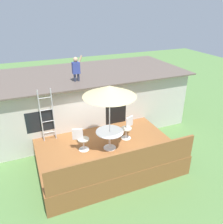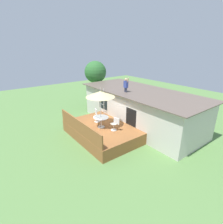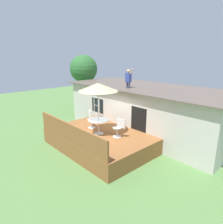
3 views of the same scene
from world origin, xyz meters
name	(u,v)px [view 3 (image 3 of 3)]	position (x,y,z in m)	size (l,w,h in m)	color
ground_plane	(101,147)	(0.00, 0.00, 0.00)	(40.00, 40.00, 0.00)	#567F42
house	(146,109)	(0.00, 3.60, 1.40)	(10.50, 4.50, 2.79)	beige
deck	(101,140)	(0.00, 0.00, 0.40)	(5.29, 3.72, 0.80)	brown
deck_railing	(70,133)	(0.00, -1.81, 1.25)	(5.19, 0.08, 0.90)	brown
patio_table	(99,123)	(0.07, -0.20, 1.39)	(1.04, 1.04, 0.74)	silver
patio_umbrella	(98,87)	(0.07, -0.20, 3.15)	(1.90, 1.90, 2.54)	silver
step_ladder	(97,101)	(-1.96, 1.30, 1.90)	(0.52, 0.04, 2.20)	silver
person_figure	(128,77)	(-0.40, 2.41, 3.40)	(0.47, 0.20, 1.11)	#33384C
patio_chair_left	(91,119)	(-0.95, 0.10, 1.26)	(0.61, 0.44, 0.92)	silver
patio_chair_right	(119,128)	(1.03, 0.23, 1.26)	(0.59, 0.44, 0.92)	silver
backyard_tree	(84,69)	(-6.38, 3.52, 3.50)	(2.22, 2.22, 4.65)	brown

